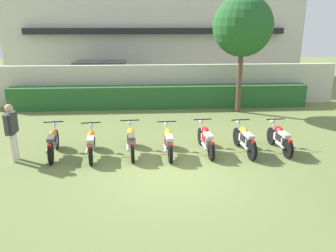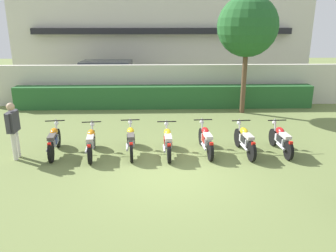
{
  "view_description": "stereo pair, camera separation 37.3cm",
  "coord_description": "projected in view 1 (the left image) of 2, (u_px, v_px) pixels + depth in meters",
  "views": [
    {
      "loc": [
        -0.68,
        -8.38,
        3.95
      ],
      "look_at": [
        0.0,
        1.68,
        0.8
      ],
      "focal_mm": 35.89,
      "sensor_mm": 36.0,
      "label": 1
    },
    {
      "loc": [
        -0.31,
        -8.4,
        3.95
      ],
      "look_at": [
        0.0,
        1.68,
        0.8
      ],
      "focal_mm": 35.89,
      "sensor_mm": 36.0,
      "label": 2
    }
  ],
  "objects": [
    {
      "name": "motorcycle_in_row_3",
      "position": [
        168.0,
        141.0,
        10.29
      ],
      "size": [
        0.6,
        1.83,
        0.95
      ],
      "rotation": [
        0.0,
        0.0,
        1.61
      ],
      "color": "black",
      "rests_on": "ground"
    },
    {
      "name": "motorcycle_in_row_0",
      "position": [
        53.0,
        142.0,
        10.2
      ],
      "size": [
        0.6,
        1.88,
        0.97
      ],
      "rotation": [
        0.0,
        0.0,
        1.69
      ],
      "color": "black",
      "rests_on": "ground"
    },
    {
      "name": "motorcycle_in_row_5",
      "position": [
        245.0,
        139.0,
        10.46
      ],
      "size": [
        0.6,
        1.83,
        0.96
      ],
      "rotation": [
        0.0,
        0.0,
        1.66
      ],
      "color": "black",
      "rests_on": "ground"
    },
    {
      "name": "motorcycle_in_row_4",
      "position": [
        206.0,
        139.0,
        10.53
      ],
      "size": [
        0.6,
        1.92,
        0.94
      ],
      "rotation": [
        0.0,
        0.0,
        1.64
      ],
      "color": "black",
      "rests_on": "ground"
    },
    {
      "name": "ground",
      "position": [
        172.0,
        172.0,
        9.2
      ],
      "size": [
        60.0,
        60.0,
        0.0
      ],
      "primitive_type": "plane",
      "color": "olive"
    },
    {
      "name": "tree_near_inspector",
      "position": [
        243.0,
        26.0,
        14.26
      ],
      "size": [
        2.58,
        2.58,
        5.06
      ],
      "color": "brown",
      "rests_on": "ground"
    },
    {
      "name": "compound_wall",
      "position": [
        159.0,
        85.0,
        16.47
      ],
      "size": [
        17.49,
        0.3,
        1.96
      ],
      "primitive_type": "cube",
      "color": "beige",
      "rests_on": "ground"
    },
    {
      "name": "inspector_person",
      "position": [
        12.0,
        128.0,
        9.68
      ],
      "size": [
        0.23,
        0.69,
        1.72
      ],
      "color": "silver",
      "rests_on": "ground"
    },
    {
      "name": "parked_car",
      "position": [
        104.0,
        79.0,
        18.54
      ],
      "size": [
        4.58,
        2.25,
        1.89
      ],
      "rotation": [
        0.0,
        0.0,
        -0.05
      ],
      "color": "black",
      "rests_on": "ground"
    },
    {
      "name": "motorcycle_in_row_2",
      "position": [
        131.0,
        140.0,
        10.36
      ],
      "size": [
        0.6,
        1.94,
        0.96
      ],
      "rotation": [
        0.0,
        0.0,
        1.66
      ],
      "color": "black",
      "rests_on": "ground"
    },
    {
      "name": "hedge_row",
      "position": [
        160.0,
        97.0,
        15.93
      ],
      "size": [
        13.99,
        0.7,
        1.06
      ],
      "primitive_type": "cube",
      "color": "#28602D",
      "rests_on": "ground"
    },
    {
      "name": "building",
      "position": [
        154.0,
        32.0,
        23.15
      ],
      "size": [
        18.41,
        6.5,
        6.5
      ],
      "color": "beige",
      "rests_on": "ground"
    },
    {
      "name": "motorcycle_in_row_6",
      "position": [
        280.0,
        138.0,
        10.6
      ],
      "size": [
        0.6,
        1.78,
        0.95
      ],
      "rotation": [
        0.0,
        0.0,
        1.62
      ],
      "color": "black",
      "rests_on": "ground"
    },
    {
      "name": "motorcycle_in_row_1",
      "position": [
        91.0,
        143.0,
        10.16
      ],
      "size": [
        0.6,
        1.87,
        0.95
      ],
      "rotation": [
        0.0,
        0.0,
        1.67
      ],
      "color": "black",
      "rests_on": "ground"
    }
  ]
}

